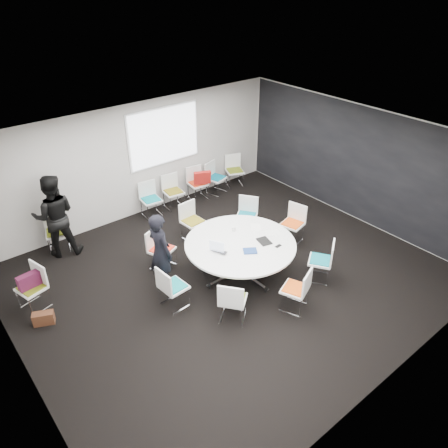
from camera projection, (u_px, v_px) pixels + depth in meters
room_shell at (233, 216)px, 8.27m from camera, size 8.08×7.08×2.88m
conference_table at (240, 251)px, 8.80m from camera, size 2.23×2.23×0.73m
projection_screen at (164, 136)px, 10.71m from camera, size 1.90×0.03×1.35m
chair_ring_a at (292, 230)px, 9.95m from camera, size 0.55×0.55×0.88m
chair_ring_b at (246, 222)px, 10.25m from camera, size 0.63×0.63×0.88m
chair_ring_c at (193, 228)px, 10.04m from camera, size 0.49×0.48×0.88m
chair_ring_d at (162, 256)px, 9.09m from camera, size 0.60×0.59×0.88m
chair_ring_e at (174, 294)px, 8.06m from camera, size 0.48×0.49×0.88m
chair_ring_f at (233, 307)px, 7.76m from camera, size 0.64×0.64×0.88m
chair_ring_g at (295, 296)px, 8.01m from camera, size 0.60×0.59×0.88m
chair_ring_h at (320, 267)px, 8.76m from camera, size 0.63×0.63×0.88m
chair_back_a at (151, 206)px, 10.95m from camera, size 0.51×0.50×0.88m
chair_back_b at (174, 198)px, 11.31m from camera, size 0.51×0.50×0.88m
chair_back_c at (198, 189)px, 11.73m from camera, size 0.50×0.49×0.88m
chair_back_d at (216, 184)px, 12.02m from camera, size 0.57×0.56×0.88m
chair_back_e at (234, 176)px, 12.43m from camera, size 0.60×0.59×0.88m
chair_spare_left at (34, 295)px, 8.04m from camera, size 0.55×0.56×0.88m
chair_person_back at (58, 239)px, 9.66m from camera, size 0.57×0.57×0.88m
person_main at (160, 252)px, 8.26m from camera, size 0.43×0.62×1.65m
person_back at (55, 216)px, 9.21m from camera, size 1.10×0.99×1.86m
laptop at (220, 250)px, 8.46m from camera, size 0.30×0.37×0.03m
laptop_lid at (217, 246)px, 8.36m from camera, size 0.16×0.27×0.22m
notebook_black at (264, 241)px, 8.73m from camera, size 0.29×0.34×0.02m
tablet_folio at (250, 251)px, 8.44m from camera, size 0.33×0.31×0.03m
papers_right at (256, 227)px, 9.21m from camera, size 0.35×0.36×0.00m
papers_front at (272, 233)px, 9.02m from camera, size 0.36×0.32×0.00m
cup at (234, 229)px, 9.06m from camera, size 0.08×0.08×0.09m
phone at (278, 246)px, 8.60m from camera, size 0.14×0.08×0.01m
maroon_bag at (29, 281)px, 7.85m from camera, size 0.41×0.19×0.28m
brown_bag at (44, 318)px, 7.74m from camera, size 0.39×0.30×0.24m
red_jacket at (202, 178)px, 11.36m from camera, size 0.47×0.33×0.36m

